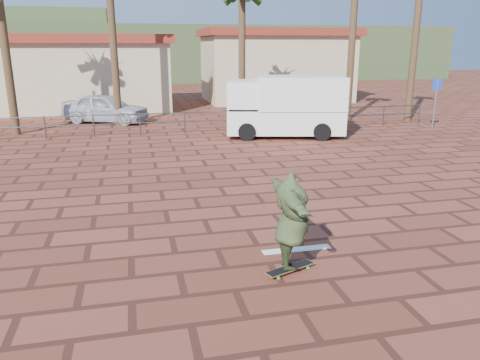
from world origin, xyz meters
name	(u,v)px	position (x,y,z in m)	size (l,w,h in m)	color
ground	(248,230)	(0.00, 0.00, 0.00)	(120.00, 120.00, 0.00)	brown
paint_stripe	(297,249)	(0.70, -1.20, 0.00)	(1.40, 0.22, 0.01)	white
guardrail	(185,119)	(0.00, 12.00, 0.68)	(24.06, 0.06, 1.00)	#47494F
building_west	(69,72)	(-6.00, 22.00, 2.28)	(12.60, 7.60, 4.50)	beige
building_east	(276,65)	(8.00, 24.00, 2.54)	(10.60, 6.60, 5.00)	beige
hill_front	(148,53)	(0.00, 50.00, 3.00)	(70.00, 18.00, 6.00)	#384C28
longboard	(290,268)	(0.26, -2.10, 0.08)	(1.00, 0.57, 0.10)	olive
skateboarder	(292,222)	(0.26, -2.10, 0.97)	(2.14, 0.58, 1.74)	#384625
campervan	(286,105)	(4.26, 10.30, 1.37)	(5.39, 3.19, 2.61)	white
car_silver	(105,108)	(-3.66, 16.00, 0.76)	(1.79, 4.45, 1.51)	silver
car_white	(298,109)	(5.81, 13.00, 0.81)	(1.71, 4.92, 1.62)	silver
street_sign	(436,95)	(11.44, 10.00, 1.68)	(0.49, 0.06, 2.41)	gray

